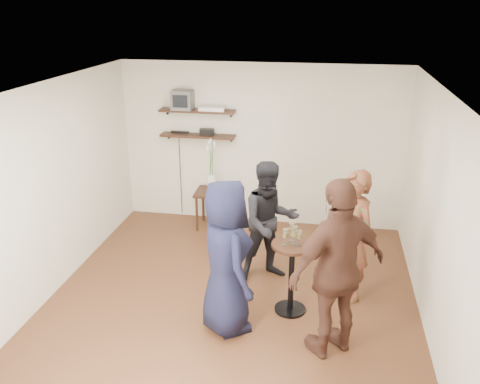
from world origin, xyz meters
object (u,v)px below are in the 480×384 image
(radio, at_px, (207,132))
(side_table, at_px, (212,197))
(person_dark, at_px, (270,222))
(dvd_deck, at_px, (213,108))
(drinks_table, at_px, (292,268))
(person_navy, at_px, (226,258))
(crt_monitor, at_px, (183,100))
(person_plaid, at_px, (353,236))
(person_brown, at_px, (338,269))

(radio, xyz_separation_m, side_table, (0.12, -0.25, -1.00))
(person_dark, bearing_deg, dvd_deck, 98.04)
(drinks_table, relative_size, person_navy, 0.50)
(crt_monitor, height_order, person_dark, crt_monitor)
(person_plaid, bearing_deg, person_dark, -138.63)
(crt_monitor, relative_size, radio, 1.45)
(side_table, bearing_deg, crt_monitor, 153.07)
(crt_monitor, xyz_separation_m, person_brown, (2.45, -3.08, -1.06))
(dvd_deck, distance_m, person_plaid, 3.13)
(side_table, height_order, drinks_table, drinks_table)
(radio, relative_size, drinks_table, 0.25)
(dvd_deck, xyz_separation_m, person_navy, (0.79, -2.88, -1.02))
(person_dark, distance_m, person_navy, 1.23)
(side_table, distance_m, person_navy, 2.76)
(crt_monitor, height_order, person_brown, crt_monitor)
(drinks_table, bearing_deg, radio, 123.00)
(dvd_deck, xyz_separation_m, radio, (-0.10, 0.00, -0.38))
(drinks_table, relative_size, person_brown, 0.46)
(crt_monitor, xyz_separation_m, person_plaid, (2.64, -1.99, -1.19))
(crt_monitor, height_order, person_navy, crt_monitor)
(side_table, distance_m, person_plaid, 2.77)
(crt_monitor, distance_m, person_brown, 4.07)
(person_brown, bearing_deg, drinks_table, -90.00)
(side_table, xyz_separation_m, person_dark, (1.10, -1.44, 0.29))
(side_table, xyz_separation_m, person_plaid, (2.14, -1.74, 0.31))
(dvd_deck, height_order, person_dark, dvd_deck)
(side_table, xyz_separation_m, drinks_table, (1.46, -2.18, 0.05))
(side_table, relative_size, person_brown, 0.32)
(drinks_table, height_order, person_brown, person_brown)
(dvd_deck, height_order, person_brown, dvd_deck)
(person_dark, height_order, person_brown, person_brown)
(drinks_table, xyz_separation_m, person_plaid, (0.69, 0.44, 0.26))
(crt_monitor, xyz_separation_m, person_dark, (1.60, -1.70, -1.21))
(crt_monitor, xyz_separation_m, side_table, (0.50, -0.25, -1.50))
(radio, relative_size, person_dark, 0.14)
(side_table, bearing_deg, radio, 116.11)
(radio, relative_size, person_navy, 0.13)
(crt_monitor, distance_m, drinks_table, 3.44)
(radio, height_order, person_plaid, person_plaid)
(drinks_table, xyz_separation_m, person_dark, (-0.35, 0.74, 0.24))
(person_plaid, xyz_separation_m, person_dark, (-1.04, 0.29, -0.02))
(drinks_table, relative_size, person_dark, 0.55)
(person_dark, xyz_separation_m, person_brown, (0.85, -1.38, 0.16))
(dvd_deck, height_order, radio, dvd_deck)
(person_plaid, bearing_deg, crt_monitor, -159.81)
(dvd_deck, relative_size, person_plaid, 0.24)
(side_table, height_order, person_navy, person_navy)
(drinks_table, bearing_deg, person_navy, -146.90)
(radio, xyz_separation_m, person_dark, (1.23, -1.70, -0.71))
(person_plaid, height_order, person_dark, person_plaid)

